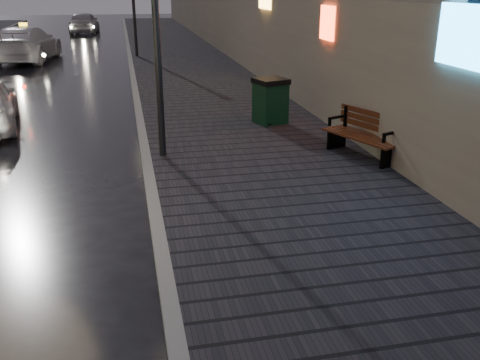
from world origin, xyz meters
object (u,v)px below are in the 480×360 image
(taxi_mid, at_px, (26,44))
(car_far, at_px, (84,23))
(trash_bin, at_px, (270,100))
(bench, at_px, (366,134))

(taxi_mid, relative_size, car_far, 1.25)
(trash_bin, xyz_separation_m, car_far, (-6.10, 28.22, 0.03))
(bench, height_order, taxi_mid, taxi_mid)
(car_far, bearing_deg, taxi_mid, 86.56)
(trash_bin, distance_m, car_far, 28.88)
(taxi_mid, bearing_deg, trash_bin, 126.61)
(bench, height_order, trash_bin, trash_bin)
(taxi_mid, height_order, car_far, taxi_mid)
(taxi_mid, xyz_separation_m, car_far, (1.84, 14.08, -0.05))
(bench, bearing_deg, taxi_mid, 96.68)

